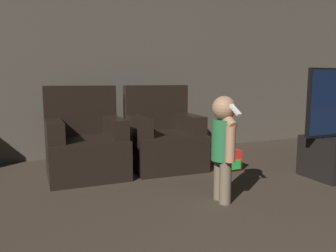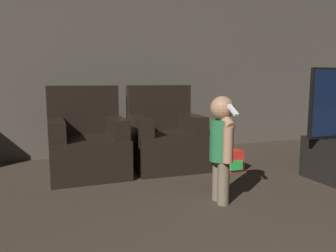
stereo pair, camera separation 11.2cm
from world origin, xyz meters
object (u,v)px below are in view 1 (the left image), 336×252
object	(u,v)px
armchair_left	(85,144)
toy_backpack	(230,160)
person_toddler	(224,140)
armchair_right	(163,139)

from	to	relation	value
armchair_left	toy_backpack	world-z (taller)	armchair_left
person_toddler	armchair_right	bearing A→B (deg)	-173.27
armchair_right	person_toddler	bearing A→B (deg)	-86.22
toy_backpack	person_toddler	bearing A→B (deg)	-126.68
armchair_right	person_toddler	xyz separation A→B (m)	(0.03, -1.26, 0.19)
person_toddler	toy_backpack	world-z (taller)	person_toddler
armchair_left	armchair_right	xyz separation A→B (m)	(0.89, -0.00, 0.00)
armchair_right	armchair_left	bearing A→B (deg)	-177.60
armchair_right	toy_backpack	distance (m)	0.80
armchair_right	toy_backpack	world-z (taller)	armchair_right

